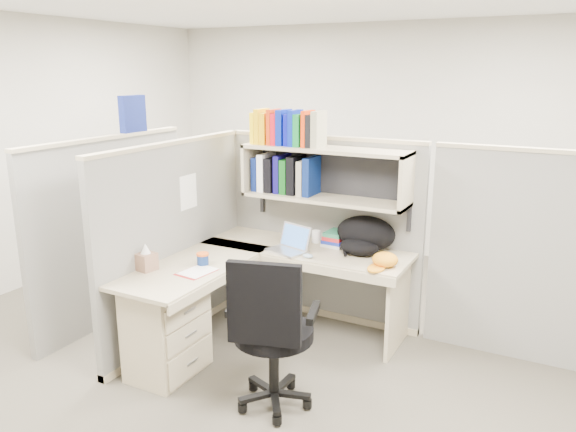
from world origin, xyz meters
The scene contains 14 objects.
ground centered at (0.00, 0.00, 0.00)m, with size 6.00×6.00×0.00m, color #39352C.
room_shell centered at (0.00, 0.00, 1.62)m, with size 6.00×6.00×6.00m.
cubicle centered at (-0.37, 0.45, 0.91)m, with size 3.79×1.84×1.95m.
desk centered at (-0.41, -0.29, 0.44)m, with size 1.74×1.75×0.73m.
laptop centered at (-0.09, 0.40, 0.84)m, with size 0.31×0.31×0.22m, color #BABABF, non-canonical shape.
backpack centered at (0.46, 0.69, 0.87)m, with size 0.49×0.38×0.29m, color black, non-canonical shape.
orange_cap centered at (0.72, 0.45, 0.78)m, with size 0.20×0.23×0.11m, color orange, non-canonical shape.
snack_canister centered at (-0.51, -0.17, 0.78)m, with size 0.09×0.09×0.09m.
tissue_box centered at (-0.81, -0.45, 0.83)m, with size 0.13×0.13×0.20m, color #8F6751, non-canonical shape.
mouse centered at (0.12, 0.35, 0.75)m, with size 0.09×0.06×0.03m, color #819DB8.
paper_cup centered at (0.01, 0.75, 0.78)m, with size 0.07×0.07×0.10m, color white.
book_stack centered at (0.19, 0.77, 0.79)m, with size 0.18×0.24×0.12m, color gray, non-canonical shape.
loose_paper centered at (-0.46, -0.30, 0.73)m, with size 0.19×0.26×0.00m, color silver, non-canonical shape.
task_chair centered at (0.34, -0.60, 0.38)m, with size 0.62×0.57×1.08m.
Camera 1 is at (1.95, -3.43, 2.17)m, focal length 35.00 mm.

